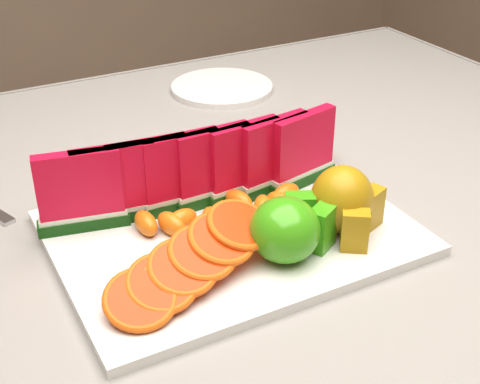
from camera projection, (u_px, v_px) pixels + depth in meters
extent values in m
cube|color=#54351C|center=(165.00, 233.00, 0.83)|extent=(1.40, 0.90, 0.03)
cube|color=#54351C|center=(361.00, 214.00, 1.58)|extent=(0.06, 0.06, 0.72)
cube|color=slate|center=(164.00, 220.00, 0.82)|extent=(1.52, 1.02, 0.01)
cube|color=slate|center=(62.00, 134.00, 1.26)|extent=(1.52, 0.01, 0.20)
cube|color=silver|center=(231.00, 232.00, 0.78)|extent=(0.40, 0.30, 0.01)
ellipsoid|color=#17820B|center=(285.00, 230.00, 0.71)|extent=(0.08, 0.08, 0.07)
cube|color=#17820B|center=(322.00, 228.00, 0.73)|extent=(0.04, 0.03, 0.05)
cube|color=beige|center=(327.00, 227.00, 0.73)|extent=(0.03, 0.02, 0.05)
cube|color=#17820B|center=(299.00, 215.00, 0.76)|extent=(0.04, 0.03, 0.05)
cube|color=beige|center=(304.00, 214.00, 0.76)|extent=(0.03, 0.02, 0.05)
ellipsoid|color=#9F590C|center=(342.00, 199.00, 0.76)|extent=(0.09, 0.09, 0.08)
cube|color=#9F590C|center=(355.00, 231.00, 0.73)|extent=(0.04, 0.03, 0.05)
cube|color=#9F590C|center=(371.00, 208.00, 0.77)|extent=(0.04, 0.03, 0.05)
cylinder|color=silver|center=(222.00, 88.00, 1.18)|extent=(0.21, 0.21, 0.01)
cube|color=#0D380C|center=(84.00, 223.00, 0.77)|extent=(0.11, 0.04, 0.01)
cube|color=silver|center=(83.00, 216.00, 0.77)|extent=(0.10, 0.04, 0.01)
cube|color=red|center=(79.00, 184.00, 0.75)|extent=(0.10, 0.04, 0.08)
cube|color=#0D380C|center=(118.00, 216.00, 0.79)|extent=(0.11, 0.04, 0.01)
cube|color=silver|center=(118.00, 209.00, 0.78)|extent=(0.10, 0.03, 0.01)
cube|color=red|center=(114.00, 177.00, 0.76)|extent=(0.10, 0.03, 0.08)
cube|color=#0D380C|center=(151.00, 209.00, 0.80)|extent=(0.11, 0.03, 0.01)
cube|color=silver|center=(151.00, 202.00, 0.80)|extent=(0.10, 0.03, 0.01)
cube|color=red|center=(149.00, 171.00, 0.77)|extent=(0.10, 0.02, 0.08)
cube|color=#0D380C|center=(183.00, 203.00, 0.81)|extent=(0.11, 0.02, 0.01)
cube|color=silver|center=(183.00, 196.00, 0.81)|extent=(0.10, 0.02, 0.01)
cube|color=red|center=(182.00, 165.00, 0.79)|extent=(0.10, 0.02, 0.08)
cube|color=#0D380C|center=(214.00, 196.00, 0.83)|extent=(0.11, 0.02, 0.01)
cube|color=silver|center=(214.00, 189.00, 0.82)|extent=(0.10, 0.02, 0.01)
cube|color=red|center=(214.00, 159.00, 0.80)|extent=(0.10, 0.02, 0.08)
cube|color=#0D380C|center=(244.00, 190.00, 0.84)|extent=(0.11, 0.03, 0.01)
cube|color=silver|center=(244.00, 183.00, 0.83)|extent=(0.10, 0.03, 0.01)
cube|color=red|center=(245.00, 153.00, 0.81)|extent=(0.10, 0.02, 0.08)
cube|color=#0D380C|center=(273.00, 184.00, 0.85)|extent=(0.11, 0.04, 0.01)
cube|color=silver|center=(274.00, 178.00, 0.85)|extent=(0.10, 0.03, 0.01)
cube|color=red|center=(275.00, 148.00, 0.83)|extent=(0.10, 0.03, 0.08)
cube|color=#0D380C|center=(302.00, 179.00, 0.87)|extent=(0.11, 0.04, 0.01)
cube|color=silver|center=(302.00, 172.00, 0.86)|extent=(0.10, 0.04, 0.01)
cube|color=red|center=(304.00, 143.00, 0.84)|extent=(0.10, 0.04, 0.08)
cylinder|color=#D24E0B|center=(140.00, 299.00, 0.64)|extent=(0.08, 0.08, 0.03)
torus|color=#C93304|center=(140.00, 299.00, 0.64)|extent=(0.09, 0.09, 0.03)
cylinder|color=#D24E0B|center=(162.00, 283.00, 0.65)|extent=(0.07, 0.07, 0.03)
torus|color=#C93304|center=(162.00, 283.00, 0.65)|extent=(0.08, 0.08, 0.03)
cylinder|color=#D24E0B|center=(183.00, 267.00, 0.67)|extent=(0.07, 0.07, 0.03)
torus|color=#C93304|center=(183.00, 267.00, 0.67)|extent=(0.08, 0.07, 0.03)
cylinder|color=#D24E0B|center=(202.00, 252.00, 0.68)|extent=(0.07, 0.07, 0.03)
torus|color=#C93304|center=(202.00, 252.00, 0.68)|extent=(0.08, 0.08, 0.03)
cylinder|color=#D24E0B|center=(222.00, 238.00, 0.70)|extent=(0.08, 0.08, 0.03)
torus|color=#C93304|center=(222.00, 238.00, 0.70)|extent=(0.09, 0.09, 0.03)
cylinder|color=#D24E0B|center=(240.00, 225.00, 0.71)|extent=(0.09, 0.08, 0.03)
torus|color=#C93304|center=(240.00, 225.00, 0.71)|extent=(0.10, 0.09, 0.03)
cylinder|color=#D24E0B|center=(102.00, 198.00, 0.81)|extent=(0.07, 0.07, 0.03)
torus|color=#C93304|center=(102.00, 198.00, 0.81)|extent=(0.08, 0.08, 0.03)
cylinder|color=#D24E0B|center=(139.00, 186.00, 0.83)|extent=(0.08, 0.08, 0.03)
torus|color=#C93304|center=(139.00, 186.00, 0.83)|extent=(0.09, 0.09, 0.03)
cylinder|color=#D24E0B|center=(174.00, 175.00, 0.85)|extent=(0.08, 0.08, 0.03)
torus|color=#C93304|center=(174.00, 175.00, 0.85)|extent=(0.09, 0.09, 0.03)
cylinder|color=#D24E0B|center=(208.00, 165.00, 0.87)|extent=(0.09, 0.09, 0.03)
torus|color=#C93304|center=(208.00, 165.00, 0.87)|extent=(0.10, 0.10, 0.03)
cylinder|color=#D24E0B|center=(241.00, 155.00, 0.88)|extent=(0.09, 0.09, 0.03)
torus|color=#C93304|center=(241.00, 155.00, 0.88)|extent=(0.10, 0.10, 0.03)
cylinder|color=#D24E0B|center=(272.00, 145.00, 0.90)|extent=(0.09, 0.09, 0.03)
torus|color=#C93304|center=(272.00, 145.00, 0.90)|extent=(0.11, 0.10, 0.03)
cylinder|color=#D24E0B|center=(302.00, 136.00, 0.92)|extent=(0.10, 0.10, 0.03)
torus|color=#C93304|center=(302.00, 136.00, 0.92)|extent=(0.11, 0.11, 0.03)
ellipsoid|color=orange|center=(146.00, 223.00, 0.76)|extent=(0.02, 0.04, 0.03)
ellipsoid|color=orange|center=(171.00, 224.00, 0.76)|extent=(0.03, 0.05, 0.03)
ellipsoid|color=orange|center=(181.00, 221.00, 0.77)|extent=(0.05, 0.03, 0.03)
ellipsoid|color=orange|center=(211.00, 220.00, 0.77)|extent=(0.03, 0.05, 0.03)
ellipsoid|color=orange|center=(218.00, 216.00, 0.78)|extent=(0.05, 0.04, 0.03)
ellipsoid|color=orange|center=(239.00, 201.00, 0.81)|extent=(0.03, 0.05, 0.03)
ellipsoid|color=orange|center=(263.00, 208.00, 0.79)|extent=(0.04, 0.05, 0.03)
ellipsoid|color=orange|center=(281.00, 203.00, 0.80)|extent=(0.03, 0.05, 0.03)
ellipsoid|color=orange|center=(286.00, 194.00, 0.82)|extent=(0.05, 0.03, 0.03)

